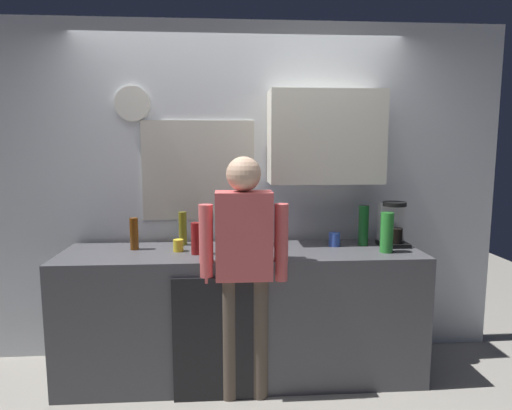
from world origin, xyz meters
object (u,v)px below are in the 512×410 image
(coffee_maker, at_px, (392,226))
(bottle_olive_oil, at_px, (183,228))
(bottle_green_wine, at_px, (364,225))
(person_at_sink, at_px, (244,258))
(bottle_red_vinegar, at_px, (196,239))
(mixing_bowl, at_px, (259,239))
(dish_soap, at_px, (244,245))
(bottle_amber_beer, at_px, (134,234))
(cup_blue_mug, at_px, (334,239))
(cup_yellow_cup, at_px, (178,245))
(bottle_clear_soda, at_px, (387,232))

(coffee_maker, relative_size, bottle_olive_oil, 1.32)
(bottle_green_wine, bearing_deg, person_at_sink, -155.62)
(coffee_maker, xyz_separation_m, person_at_sink, (-1.12, -0.40, -0.12))
(bottle_red_vinegar, distance_m, person_at_sink, 0.40)
(mixing_bowl, distance_m, dish_soap, 0.37)
(bottle_amber_beer, bearing_deg, bottle_red_vinegar, -20.83)
(cup_blue_mug, relative_size, person_at_sink, 0.06)
(cup_blue_mug, relative_size, cup_yellow_cup, 1.18)
(bottle_green_wine, xyz_separation_m, dish_soap, (-0.90, -0.27, -0.07))
(coffee_maker, distance_m, bottle_amber_beer, 1.89)
(person_at_sink, bearing_deg, bottle_clear_soda, 7.36)
(bottle_green_wine, xyz_separation_m, cup_blue_mug, (-0.22, -0.01, -0.10))
(cup_blue_mug, xyz_separation_m, cup_yellow_cup, (-1.14, -0.09, -0.01))
(bottle_clear_soda, relative_size, person_at_sink, 0.17)
(bottle_amber_beer, distance_m, mixing_bowl, 0.91)
(bottle_amber_beer, distance_m, cup_yellow_cup, 0.34)
(bottle_amber_beer, relative_size, cup_blue_mug, 2.30)
(coffee_maker, distance_m, bottle_clear_soda, 0.24)
(mixing_bowl, bearing_deg, cup_yellow_cup, -162.76)
(mixing_bowl, xyz_separation_m, dish_soap, (-0.13, -0.35, 0.04))
(cup_blue_mug, relative_size, dish_soap, 0.56)
(bottle_clear_soda, xyz_separation_m, person_at_sink, (-1.00, -0.19, -0.12))
(bottle_clear_soda, distance_m, bottle_red_vinegar, 1.33)
(bottle_olive_oil, height_order, cup_blue_mug, bottle_olive_oil)
(bottle_olive_oil, distance_m, bottle_red_vinegar, 0.32)
(cup_yellow_cup, bearing_deg, coffee_maker, 3.24)
(bottle_clear_soda, height_order, cup_blue_mug, bottle_clear_soda)
(bottle_amber_beer, xyz_separation_m, bottle_red_vinegar, (0.45, -0.17, -0.00))
(cup_yellow_cup, bearing_deg, bottle_green_wine, 4.14)
(bottle_olive_oil, xyz_separation_m, bottle_clear_soda, (1.44, -0.33, 0.02))
(coffee_maker, bearing_deg, dish_soap, -167.08)
(bottle_olive_oil, relative_size, bottle_red_vinegar, 1.14)
(cup_blue_mug, height_order, dish_soap, dish_soap)
(cup_blue_mug, distance_m, dish_soap, 0.73)
(person_at_sink, bearing_deg, cup_yellow_cup, 141.78)
(bottle_olive_oil, bearing_deg, bottle_amber_beer, -159.12)
(bottle_green_wine, distance_m, dish_soap, 0.94)
(coffee_maker, height_order, cup_yellow_cup, coffee_maker)
(dish_soap, distance_m, person_at_sink, 0.16)
(bottle_green_wine, bearing_deg, mixing_bowl, 173.92)
(cup_blue_mug, xyz_separation_m, mixing_bowl, (-0.55, 0.09, -0.01))
(bottle_olive_oil, bearing_deg, bottle_red_vinegar, -68.77)
(bottle_green_wine, relative_size, mixing_bowl, 1.36)
(cup_yellow_cup, height_order, person_at_sink, person_at_sink)
(coffee_maker, distance_m, bottle_olive_oil, 1.57)
(cup_yellow_cup, bearing_deg, bottle_red_vinegar, -35.57)
(bottle_clear_soda, height_order, cup_yellow_cup, bottle_clear_soda)
(mixing_bowl, bearing_deg, bottle_amber_beer, -173.53)
(bottle_clear_soda, distance_m, dish_soap, 1.00)
(bottle_green_wine, bearing_deg, cup_blue_mug, -177.21)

